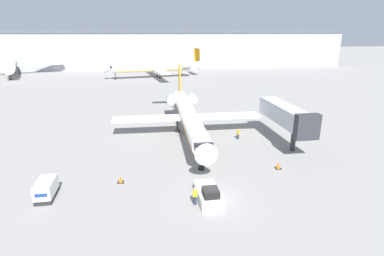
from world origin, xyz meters
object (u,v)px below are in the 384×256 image
(jet_bridge, at_px, (286,115))
(worker_by_wing, at_px, (238,134))
(luggage_cart, at_px, (46,189))
(traffic_cone_left, at_px, (121,180))
(pushback_tug, at_px, (209,194))
(airplane_parked_far_right, at_px, (10,64))
(worker_near_tug, at_px, (195,196))
(airplane_parked_far_left, at_px, (156,67))
(airplane_main, at_px, (188,114))
(traffic_cone_right, at_px, (278,166))

(jet_bridge, bearing_deg, worker_by_wing, 154.10)
(luggage_cart, xyz_separation_m, traffic_cone_left, (7.24, 2.08, -0.59))
(pushback_tug, xyz_separation_m, airplane_parked_far_right, (-57.32, 104.25, 3.60))
(pushback_tug, xyz_separation_m, jet_bridge, (14.73, 13.85, 3.82))
(luggage_cart, bearing_deg, worker_near_tug, -14.26)
(airplane_parked_far_left, bearing_deg, airplane_main, -88.09)
(worker_near_tug, distance_m, worker_by_wing, 20.16)
(pushback_tug, distance_m, luggage_cart, 16.54)
(luggage_cart, bearing_deg, airplane_parked_far_right, 112.11)
(traffic_cone_left, bearing_deg, airplane_main, 57.69)
(luggage_cart, bearing_deg, airplane_main, 46.19)
(airplane_main, bearing_deg, airplane_parked_far_right, 125.15)
(worker_by_wing, distance_m, airplane_parked_far_left, 70.25)
(luggage_cart, bearing_deg, traffic_cone_left, 16.06)
(worker_by_wing, bearing_deg, pushback_tug, -116.66)
(pushback_tug, bearing_deg, airplane_main, 86.95)
(airplane_main, distance_m, traffic_cone_right, 18.17)
(pushback_tug, distance_m, worker_by_wing, 18.90)
(worker_by_wing, bearing_deg, luggage_cart, -150.88)
(airplane_parked_far_left, distance_m, jet_bridge, 74.27)
(traffic_cone_right, bearing_deg, luggage_cart, -174.39)
(airplane_parked_far_right, bearing_deg, worker_near_tug, -61.97)
(traffic_cone_right, height_order, airplane_parked_far_left, airplane_parked_far_left)
(pushback_tug, bearing_deg, jet_bridge, 43.24)
(airplane_main, distance_m, jet_bridge, 15.51)
(luggage_cart, bearing_deg, airplane_parked_far_left, 79.66)
(traffic_cone_right, relative_size, jet_bridge, 0.06)
(airplane_main, relative_size, worker_near_tug, 18.05)
(jet_bridge, bearing_deg, airplane_parked_far_left, 102.27)
(jet_bridge, bearing_deg, worker_near_tug, -138.25)
(airplane_parked_far_left, xyz_separation_m, jet_bridge, (15.78, -72.57, 0.60))
(pushback_tug, height_order, airplane_parked_far_right, airplane_parked_far_right)
(jet_bridge, bearing_deg, pushback_tug, -136.76)
(luggage_cart, distance_m, traffic_cone_left, 7.56)
(pushback_tug, distance_m, traffic_cone_left, 10.40)
(luggage_cart, height_order, traffic_cone_left, luggage_cart)
(worker_by_wing, xyz_separation_m, airplane_parked_far_left, (-9.53, 69.53, 2.96))
(worker_by_wing, bearing_deg, traffic_cone_right, -81.64)
(luggage_cart, height_order, traffic_cone_right, luggage_cart)
(worker_near_tug, distance_m, airplane_parked_far_left, 87.10)
(airplane_parked_far_left, bearing_deg, traffic_cone_right, -82.12)
(worker_near_tug, distance_m, traffic_cone_left, 9.53)
(luggage_cart, xyz_separation_m, airplane_parked_far_right, (-41.08, 101.13, 3.30))
(luggage_cart, bearing_deg, traffic_cone_right, 5.61)
(airplane_parked_far_right, bearing_deg, traffic_cone_right, -55.61)
(luggage_cart, distance_m, airplane_parked_far_left, 84.73)
(worker_by_wing, bearing_deg, worker_near_tug, -119.65)
(traffic_cone_left, height_order, traffic_cone_right, traffic_cone_right)
(pushback_tug, height_order, worker_by_wing, pushback_tug)
(pushback_tug, height_order, worker_near_tug, worker_near_tug)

